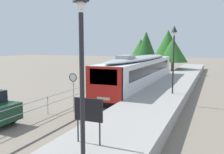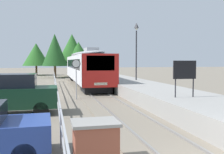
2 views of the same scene
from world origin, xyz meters
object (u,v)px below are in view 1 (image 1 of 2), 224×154
Objects in this scene: speed_limit_sign at (73,83)px; commuter_train at (140,70)px; platform_notice_board at (88,111)px; platform_lamp_near_end at (81,49)px; platform_lamp_mid_platform at (174,47)px.

commuter_train is at bearing 79.45° from speed_limit_sign.
speed_limit_sign reaches higher than platform_notice_board.
platform_lamp_near_end is 11.50m from speed_limit_sign.
commuter_train is at bearing 99.44° from platform_notice_board.
platform_lamp_mid_platform is at bearing 83.22° from platform_notice_board.
commuter_train reaches higher than speed_limit_sign.
platform_lamp_near_end reaches higher than speed_limit_sign.
platform_lamp_near_end is 1.00× the size of platform_lamp_mid_platform.
platform_notice_board is at bearing -96.78° from platform_lamp_mid_platform.
commuter_train is 3.53× the size of platform_lamp_mid_platform.
platform_lamp_mid_platform is (0.00, 14.56, 0.00)m from platform_lamp_near_end.
speed_limit_sign is at bearing 122.83° from platform_lamp_near_end.
platform_notice_board is (-1.39, 2.90, -2.44)m from platform_lamp_near_end.
commuter_train is at bearing 101.98° from platform_lamp_near_end.
commuter_train is 7.06m from platform_lamp_mid_platform.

